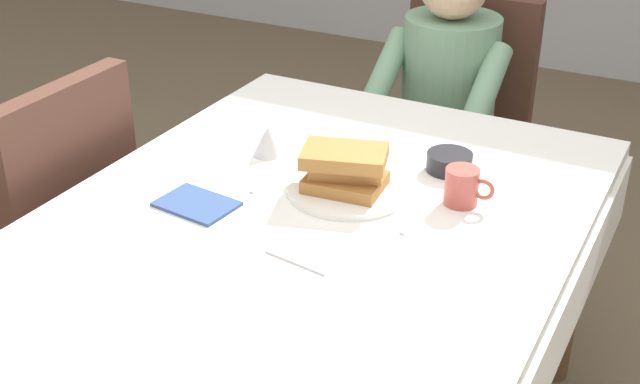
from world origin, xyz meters
name	(u,v)px	position (x,y,z in m)	size (l,w,h in m)	color
dining_table_main	(305,256)	(0.00, 0.00, 0.65)	(1.12, 1.52, 0.74)	white
chair_diner	(458,118)	(-0.05, 1.17, 0.53)	(0.44, 0.45, 0.93)	#4C2D23
diner_person	(444,95)	(-0.05, 1.01, 0.67)	(0.40, 0.43, 1.12)	gray
chair_left_side	(50,222)	(-0.77, 0.00, 0.53)	(0.45, 0.44, 0.93)	#4C2D23
plate_breakfast	(348,189)	(0.02, 0.16, 0.75)	(0.28, 0.28, 0.02)	white
breakfast_stack	(346,167)	(0.02, 0.16, 0.80)	(0.22, 0.19, 0.09)	#A36B33
cup_coffee	(463,187)	(0.27, 0.23, 0.78)	(0.11, 0.08, 0.08)	#B24C42
bowl_butter	(449,162)	(0.19, 0.37, 0.76)	(0.11, 0.11, 0.04)	black
syrup_pitcher	(268,141)	(-0.24, 0.25, 0.78)	(0.08, 0.08, 0.07)	silver
fork_left_of_plate	(272,177)	(-0.17, 0.14, 0.74)	(0.18, 0.01, 0.01)	silver
knife_right_of_plate	(422,213)	(0.21, 0.14, 0.74)	(0.20, 0.01, 0.01)	silver
spoon_near_edge	(296,262)	(0.06, -0.15, 0.74)	(0.15, 0.01, 0.01)	silver
napkin_folded	(197,204)	(-0.24, -0.05, 0.74)	(0.17, 0.12, 0.01)	#334C7F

